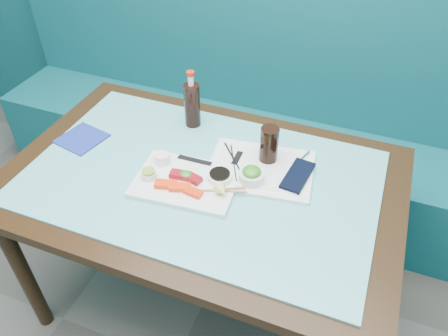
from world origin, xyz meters
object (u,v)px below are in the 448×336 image
(serving_tray, at_px, (260,169))
(seaweed_bowl, at_px, (251,176))
(dining_table, at_px, (202,194))
(sashimi_plate, at_px, (186,182))
(cola_bottle_body, at_px, (192,105))
(cola_glass, at_px, (269,144))
(blue_napkin, at_px, (82,139))
(booth_bench, at_px, (265,133))

(serving_tray, xyz_separation_m, seaweed_bowl, (-0.01, -0.07, 0.02))
(dining_table, height_order, sashimi_plate, sashimi_plate)
(cola_bottle_body, bearing_deg, cola_glass, -19.01)
(serving_tray, distance_m, cola_bottle_body, 0.40)
(blue_napkin, bearing_deg, cola_bottle_body, 34.83)
(booth_bench, bearing_deg, dining_table, -90.00)
(dining_table, distance_m, blue_napkin, 0.53)
(seaweed_bowl, distance_m, cola_bottle_body, 0.42)
(cola_glass, xyz_separation_m, blue_napkin, (-0.72, -0.13, -0.08))
(serving_tray, relative_size, cola_glass, 2.70)
(booth_bench, distance_m, dining_table, 0.89)
(booth_bench, xyz_separation_m, seaweed_bowl, (0.18, -0.81, 0.41))
(seaweed_bowl, xyz_separation_m, cola_glass, (0.02, 0.13, 0.05))
(serving_tray, bearing_deg, cola_glass, 71.90)
(serving_tray, xyz_separation_m, cola_glass, (0.01, 0.05, 0.08))
(sashimi_plate, xyz_separation_m, cola_bottle_body, (-0.13, 0.34, 0.08))
(booth_bench, height_order, seaweed_bowl, booth_bench)
(serving_tray, distance_m, seaweed_bowl, 0.08)
(serving_tray, bearing_deg, booth_bench, 96.49)
(seaweed_bowl, bearing_deg, booth_bench, 102.34)
(dining_table, height_order, serving_tray, serving_tray)
(booth_bench, distance_m, sashimi_plate, 0.98)
(seaweed_bowl, xyz_separation_m, cola_bottle_body, (-0.33, 0.25, 0.06))
(sashimi_plate, relative_size, serving_tray, 0.94)
(dining_table, distance_m, cola_bottle_body, 0.37)
(serving_tray, height_order, blue_napkin, serving_tray)
(serving_tray, bearing_deg, sashimi_plate, -151.88)
(booth_bench, height_order, blue_napkin, booth_bench)
(dining_table, relative_size, sashimi_plate, 4.02)
(seaweed_bowl, bearing_deg, sashimi_plate, -158.22)
(cola_glass, height_order, cola_bottle_body, cola_bottle_body)
(seaweed_bowl, bearing_deg, cola_glass, 81.25)
(blue_napkin, bearing_deg, seaweed_bowl, 0.06)
(booth_bench, relative_size, sashimi_plate, 8.61)
(dining_table, xyz_separation_m, sashimi_plate, (-0.03, -0.06, 0.10))
(cola_glass, bearing_deg, serving_tray, -100.30)
(cola_bottle_body, height_order, blue_napkin, cola_bottle_body)
(sashimi_plate, height_order, seaweed_bowl, seaweed_bowl)
(booth_bench, bearing_deg, serving_tray, -75.71)
(dining_table, height_order, blue_napkin, blue_napkin)
(serving_tray, distance_m, blue_napkin, 0.71)
(cola_glass, height_order, blue_napkin, cola_glass)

